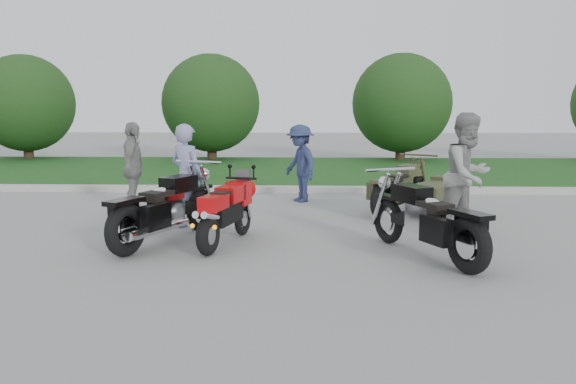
{
  "coord_description": "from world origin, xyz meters",
  "views": [
    {
      "loc": [
        0.64,
        -7.35,
        2.0
      ],
      "look_at": [
        0.33,
        0.72,
        0.8
      ],
      "focal_mm": 35.0,
      "sensor_mm": 36.0,
      "label": 1
    }
  ],
  "objects_px": {
    "person_stripe": "(187,177)",
    "person_back": "(133,168)",
    "person_denim": "(300,163)",
    "sportbike_red": "(225,211)",
    "cruiser_left": "(162,211)",
    "person_grey": "(468,175)",
    "cruiser_right": "(430,224)",
    "cruiser_sidecar": "(419,193)"
  },
  "relations": [
    {
      "from": "cruiser_left",
      "to": "person_back",
      "type": "distance_m",
      "value": 2.8
    },
    {
      "from": "cruiser_right",
      "to": "person_back",
      "type": "xyz_separation_m",
      "value": [
        -4.99,
        3.18,
        0.39
      ]
    },
    {
      "from": "person_stripe",
      "to": "sportbike_red",
      "type": "bearing_deg",
      "value": 157.19
    },
    {
      "from": "cruiser_sidecar",
      "to": "person_grey",
      "type": "bearing_deg",
      "value": -42.82
    },
    {
      "from": "person_back",
      "to": "cruiser_right",
      "type": "bearing_deg",
      "value": -129.79
    },
    {
      "from": "cruiser_left",
      "to": "person_stripe",
      "type": "relative_size",
      "value": 1.36
    },
    {
      "from": "sportbike_red",
      "to": "person_grey",
      "type": "distance_m",
      "value": 3.81
    },
    {
      "from": "cruiser_right",
      "to": "cruiser_sidecar",
      "type": "relative_size",
      "value": 1.04
    },
    {
      "from": "cruiser_left",
      "to": "cruiser_sidecar",
      "type": "xyz_separation_m",
      "value": [
        4.24,
        2.4,
        -0.07
      ]
    },
    {
      "from": "sportbike_red",
      "to": "cruiser_right",
      "type": "distance_m",
      "value": 2.92
    },
    {
      "from": "person_stripe",
      "to": "person_denim",
      "type": "relative_size",
      "value": 1.06
    },
    {
      "from": "person_grey",
      "to": "person_denim",
      "type": "xyz_separation_m",
      "value": [
        -2.68,
        3.23,
        -0.14
      ]
    },
    {
      "from": "cruiser_left",
      "to": "sportbike_red",
      "type": "bearing_deg",
      "value": 20.88
    },
    {
      "from": "person_stripe",
      "to": "cruiser_sidecar",
      "type": "bearing_deg",
      "value": -130.75
    },
    {
      "from": "cruiser_left",
      "to": "person_back",
      "type": "bearing_deg",
      "value": 138.71
    },
    {
      "from": "sportbike_red",
      "to": "person_stripe",
      "type": "xyz_separation_m",
      "value": [
        -0.81,
        1.13,
        0.36
      ]
    },
    {
      "from": "person_grey",
      "to": "sportbike_red",
      "type": "bearing_deg",
      "value": 155.36
    },
    {
      "from": "sportbike_red",
      "to": "cruiser_left",
      "type": "xyz_separation_m",
      "value": [
        -0.94,
        0.03,
        -0.02
      ]
    },
    {
      "from": "cruiser_sidecar",
      "to": "person_back",
      "type": "distance_m",
      "value": 5.47
    },
    {
      "from": "sportbike_red",
      "to": "cruiser_sidecar",
      "type": "height_order",
      "value": "cruiser_sidecar"
    },
    {
      "from": "person_denim",
      "to": "cruiser_sidecar",
      "type": "bearing_deg",
      "value": 26.14
    },
    {
      "from": "cruiser_left",
      "to": "person_back",
      "type": "xyz_separation_m",
      "value": [
        -1.21,
        2.5,
        0.38
      ]
    },
    {
      "from": "person_denim",
      "to": "person_back",
      "type": "distance_m",
      "value": 3.5
    },
    {
      "from": "person_grey",
      "to": "person_back",
      "type": "relative_size",
      "value": 1.11
    },
    {
      "from": "sportbike_red",
      "to": "person_denim",
      "type": "distance_m",
      "value": 4.13
    },
    {
      "from": "sportbike_red",
      "to": "cruiser_right",
      "type": "relative_size",
      "value": 0.81
    },
    {
      "from": "cruiser_sidecar",
      "to": "person_grey",
      "type": "relative_size",
      "value": 1.13
    },
    {
      "from": "person_denim",
      "to": "sportbike_red",
      "type": "bearing_deg",
      "value": -43.94
    },
    {
      "from": "cruiser_sidecar",
      "to": "sportbike_red",
      "type": "bearing_deg",
      "value": -110.29
    },
    {
      "from": "sportbike_red",
      "to": "cruiser_right",
      "type": "xyz_separation_m",
      "value": [
        2.84,
        -0.65,
        -0.04
      ]
    },
    {
      "from": "cruiser_left",
      "to": "person_back",
      "type": "relative_size",
      "value": 1.36
    },
    {
      "from": "sportbike_red",
      "to": "person_denim",
      "type": "height_order",
      "value": "person_denim"
    },
    {
      "from": "person_stripe",
      "to": "person_denim",
      "type": "distance_m",
      "value": 3.4
    },
    {
      "from": "person_denim",
      "to": "person_back",
      "type": "height_order",
      "value": "person_back"
    },
    {
      "from": "person_grey",
      "to": "cruiser_left",
      "type": "bearing_deg",
      "value": 152.66
    },
    {
      "from": "person_denim",
      "to": "person_back",
      "type": "relative_size",
      "value": 0.95
    },
    {
      "from": "cruiser_left",
      "to": "cruiser_right",
      "type": "xyz_separation_m",
      "value": [
        3.79,
        -0.69,
        -0.01
      ]
    },
    {
      "from": "cruiser_left",
      "to": "person_grey",
      "type": "distance_m",
      "value": 4.73
    },
    {
      "from": "person_stripe",
      "to": "person_back",
      "type": "distance_m",
      "value": 1.94
    },
    {
      "from": "cruiser_right",
      "to": "cruiser_sidecar",
      "type": "distance_m",
      "value": 3.12
    },
    {
      "from": "cruiser_right",
      "to": "person_back",
      "type": "distance_m",
      "value": 5.94
    },
    {
      "from": "sportbike_red",
      "to": "cruiser_left",
      "type": "distance_m",
      "value": 0.94
    }
  ]
}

